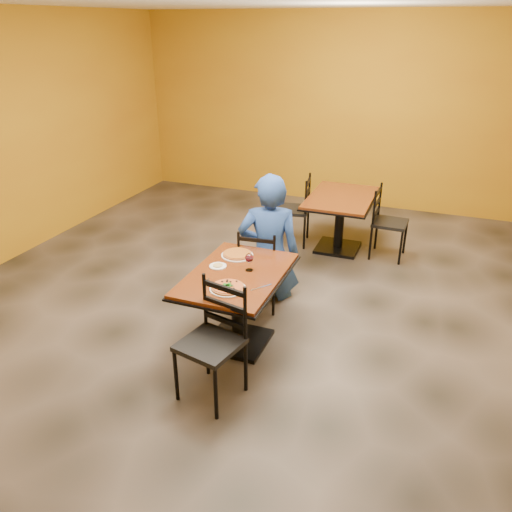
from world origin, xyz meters
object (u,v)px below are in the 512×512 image
at_px(side_plate, 218,266).
at_px(chair_second_left, 293,210).
at_px(chair_main_far, 261,267).
at_px(wine_glass, 249,261).
at_px(pizza_far, 237,254).
at_px(table_main, 237,292).
at_px(chair_second_right, 390,223).
at_px(table_second, 340,210).
at_px(plate_far, 237,255).
at_px(chair_main_near, 210,345).
at_px(diner, 269,237).
at_px(pizza_main, 228,287).
at_px(plate_main, 228,289).

bearing_deg(side_plate, chair_second_left, 90.80).
height_order(chair_main_far, wine_glass, wine_glass).
distance_m(chair_main_far, wine_glass, 0.78).
bearing_deg(pizza_far, table_main, -67.27).
xyz_separation_m(chair_second_right, side_plate, (-1.27, -2.46, 0.29)).
distance_m(table_second, pizza_far, 2.26).
bearing_deg(plate_far, wine_glass, -47.76).
relative_size(chair_main_near, chair_main_far, 1.08).
bearing_deg(plate_far, table_main, -67.27).
relative_size(chair_second_right, diner, 0.66).
bearing_deg(table_main, chair_main_near, -83.17).
relative_size(table_second, wine_glass, 6.89).
bearing_deg(chair_main_near, side_plate, 122.90).
bearing_deg(chair_main_far, wine_glass, 95.66).
distance_m(chair_main_far, pizza_main, 1.12).
bearing_deg(table_main, pizza_main, -81.59).
relative_size(table_main, pizza_main, 4.33).
xyz_separation_m(chair_main_near, chair_second_right, (0.97, 3.29, -0.03)).
xyz_separation_m(chair_second_right, plate_main, (-1.01, -2.83, 0.29)).
xyz_separation_m(chair_second_left, chair_second_right, (1.31, 0.00, -0.01)).
distance_m(chair_second_right, plate_far, 2.50).
xyz_separation_m(table_second, chair_main_near, (-0.31, -3.29, -0.07)).
bearing_deg(chair_main_far, table_second, -110.50).
height_order(diner, plate_far, diner).
bearing_deg(plate_main, chair_second_right, 70.31).
height_order(table_main, plate_far, plate_far).
distance_m(table_main, plate_main, 0.37).
bearing_deg(chair_main_near, pizza_far, 114.37).
distance_m(chair_second_right, wine_glass, 2.64).
relative_size(table_main, chair_second_right, 1.33).
xyz_separation_m(plate_far, pizza_far, (0.00, 0.00, 0.02)).
bearing_deg(pizza_far, chair_main_far, 77.85).
height_order(plate_main, wine_glass, wine_glass).
xyz_separation_m(chair_second_right, diner, (-1.11, -1.52, 0.24)).
bearing_deg(chair_main_far, diner, -97.21).
relative_size(chair_second_right, plate_far, 2.99).
distance_m(chair_second_right, pizza_far, 2.51).
distance_m(table_main, diner, 1.01).
bearing_deg(plate_far, diner, 81.80).
bearing_deg(chair_main_near, plate_far, 114.37).
relative_size(pizza_main, pizza_far, 1.01).
bearing_deg(table_main, wine_glass, 47.25).
bearing_deg(table_second, diner, -106.54).
bearing_deg(chair_second_right, pizza_far, 153.33).
distance_m(chair_main_near, pizza_far, 1.17).
distance_m(plate_far, side_plate, 0.29).
height_order(chair_second_right, plate_far, chair_second_right).
distance_m(chair_main_near, plate_far, 1.16).
xyz_separation_m(plate_main, wine_glass, (0.04, 0.40, 0.08)).
bearing_deg(table_second, plate_main, -97.22).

